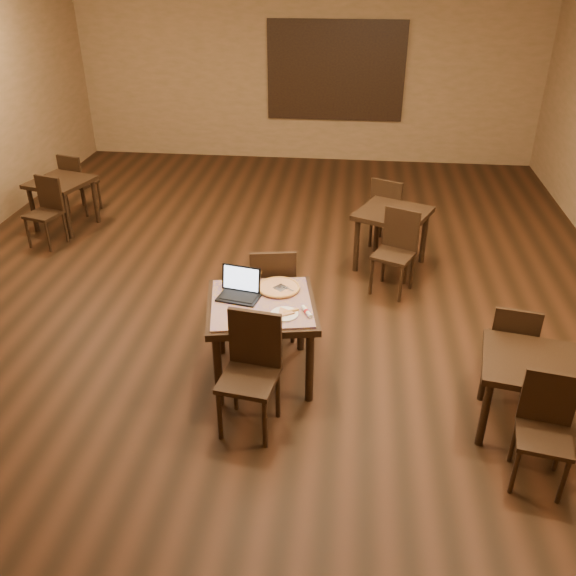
# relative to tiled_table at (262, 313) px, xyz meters

# --- Properties ---
(ground) EXTENTS (10.00, 10.00, 0.00)m
(ground) POSITION_rel_tiled_table_xyz_m (-0.18, 1.52, -0.66)
(ground) COLOR black
(ground) RESTS_ON ground
(wall_back) EXTENTS (8.00, 0.02, 3.00)m
(wall_back) POSITION_rel_tiled_table_xyz_m (-0.18, 6.52, 0.84)
(wall_back) COLOR #98704D
(wall_back) RESTS_ON ground
(mural) EXTENTS (2.34, 0.05, 1.64)m
(mural) POSITION_rel_tiled_table_xyz_m (0.32, 6.48, 0.89)
(mural) COLOR #286595
(mural) RESTS_ON wall_back
(tiled_table) EXTENTS (1.08, 1.08, 0.76)m
(tiled_table) POSITION_rel_tiled_table_xyz_m (0.00, 0.00, 0.00)
(tiled_table) COLOR black
(tiled_table) RESTS_ON ground
(chair_main_near) EXTENTS (0.48, 0.48, 0.98)m
(chair_main_near) POSITION_rel_tiled_table_xyz_m (0.01, -0.61, -0.10)
(chair_main_near) COLOR black
(chair_main_near) RESTS_ON ground
(chair_main_far) EXTENTS (0.49, 0.49, 0.99)m
(chair_main_far) POSITION_rel_tiled_table_xyz_m (0.02, 0.61, -0.10)
(chair_main_far) COLOR black
(chair_main_far) RESTS_ON ground
(laptop) EXTENTS (0.39, 0.34, 0.24)m
(laptop) POSITION_rel_tiled_table_xyz_m (-0.20, 0.11, 0.17)
(laptop) COLOR black
(laptop) RESTS_ON tiled_table
(plate) EXTENTS (0.23, 0.23, 0.01)m
(plate) POSITION_rel_tiled_table_xyz_m (0.22, -0.18, 0.11)
(plate) COLOR white
(plate) RESTS_ON tiled_table
(pizza_slice) EXTENTS (0.24, 0.24, 0.02)m
(pizza_slice) POSITION_rel_tiled_table_xyz_m (0.22, -0.18, 0.13)
(pizza_slice) COLOR beige
(pizza_slice) RESTS_ON plate
(pizza_pan) EXTENTS (0.33, 0.33, 0.01)m
(pizza_pan) POSITION_rel_tiled_table_xyz_m (0.12, 0.24, 0.11)
(pizza_pan) COLOR silver
(pizza_pan) RESTS_ON tiled_table
(pizza_whole) EXTENTS (0.38, 0.38, 0.03)m
(pizza_whole) POSITION_rel_tiled_table_xyz_m (0.12, 0.24, 0.12)
(pizza_whole) COLOR beige
(pizza_whole) RESTS_ON pizza_pan
(spatula) EXTENTS (0.27, 0.24, 0.01)m
(spatula) POSITION_rel_tiled_table_xyz_m (0.14, 0.22, 0.13)
(spatula) COLOR silver
(spatula) RESTS_ON pizza_whole
(napkin_roll) EXTENTS (0.11, 0.17, 0.04)m
(napkin_roll) POSITION_rel_tiled_table_xyz_m (0.40, -0.14, 0.12)
(napkin_roll) COLOR white
(napkin_roll) RESTS_ON tiled_table
(other_table_a) EXTENTS (1.01, 1.01, 0.72)m
(other_table_a) POSITION_rel_tiled_table_xyz_m (1.20, 2.30, -0.06)
(other_table_a) COLOR black
(other_table_a) RESTS_ON ground
(other_table_a_chair_near) EXTENTS (0.53, 0.53, 0.93)m
(other_table_a_chair_near) POSITION_rel_tiled_table_xyz_m (1.24, 1.76, -0.14)
(other_table_a_chair_near) COLOR black
(other_table_a_chair_near) RESTS_ON ground
(other_table_a_chair_far) EXTENTS (0.53, 0.53, 0.93)m
(other_table_a_chair_far) POSITION_rel_tiled_table_xyz_m (1.17, 2.85, -0.14)
(other_table_a_chair_far) COLOR black
(other_table_a_chair_far) RESTS_ON ground
(other_table_b) EXTENTS (0.89, 0.89, 0.68)m
(other_table_b) POSITION_rel_tiled_table_xyz_m (-3.18, 3.01, -0.10)
(other_table_b) COLOR black
(other_table_b) RESTS_ON ground
(other_table_b_chair_near) EXTENTS (0.47, 0.47, 0.87)m
(other_table_b_chair_near) POSITION_rel_tiled_table_xyz_m (-3.16, 2.50, -0.17)
(other_table_b_chair_near) COLOR black
(other_table_b_chair_near) RESTS_ON ground
(other_table_b_chair_far) EXTENTS (0.47, 0.47, 0.87)m
(other_table_b_chair_far) POSITION_rel_tiled_table_xyz_m (-3.20, 3.53, -0.17)
(other_table_b_chair_far) COLOR black
(other_table_b_chair_far) RESTS_ON ground
(other_table_c) EXTENTS (0.82, 0.82, 0.66)m
(other_table_c) POSITION_rel_tiled_table_xyz_m (2.14, -0.46, -0.11)
(other_table_c) COLOR black
(other_table_c) RESTS_ON ground
(other_table_c_chair_near) EXTENTS (0.43, 0.43, 0.86)m
(other_table_c_chair_near) POSITION_rel_tiled_table_xyz_m (2.15, -0.96, -0.18)
(other_table_c_chair_near) COLOR black
(other_table_c_chair_near) RESTS_ON ground
(other_table_c_chair_far) EXTENTS (0.43, 0.43, 0.86)m
(other_table_c_chair_far) POSITION_rel_tiled_table_xyz_m (2.13, 0.04, -0.18)
(other_table_c_chair_far) COLOR black
(other_table_c_chair_far) RESTS_ON ground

